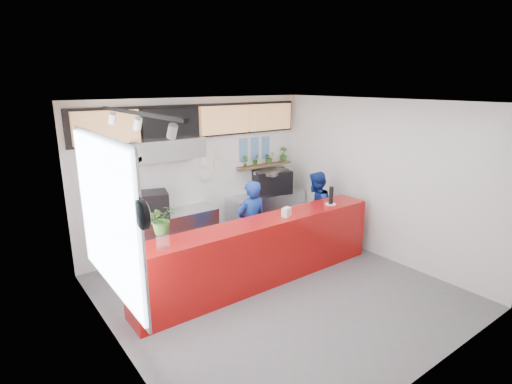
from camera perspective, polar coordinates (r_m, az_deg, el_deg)
floor at (r=6.69m, az=2.99°, el=-13.94°), size 5.00×5.00×0.00m
ceiling at (r=5.84m, az=3.41°, el=12.68°), size 5.00×5.00×0.00m
wall_back at (r=8.11m, az=-8.22°, el=2.59°), size 5.00×0.00×5.00m
wall_left at (r=4.96m, az=-19.72°, el=-6.50°), size 0.00×5.00×5.00m
wall_right at (r=7.89m, az=17.28°, el=1.69°), size 0.00×5.00×5.00m
service_counter at (r=6.72m, az=0.86°, el=-8.52°), size 4.50×0.60×1.10m
cream_band at (r=7.93m, az=-8.49°, el=10.35°), size 5.00×0.02×0.80m
prep_bench at (r=7.82m, az=-12.02°, el=-6.14°), size 1.80×0.60×0.90m
panini_oven at (r=7.48m, az=-14.48°, el=-1.74°), size 0.64×0.64×0.47m
extraction_hood at (r=7.33m, az=-12.59°, el=6.20°), size 1.20×0.70×0.35m
hood_lip at (r=7.36m, az=-12.50°, el=4.67°), size 1.20×0.69×0.31m
right_bench at (r=8.94m, az=1.44°, el=-3.02°), size 1.80×0.60×0.90m
espresso_machine at (r=8.83m, az=2.21°, el=1.50°), size 0.92×0.77×0.51m
espresso_tray at (r=8.78m, az=2.22°, el=2.95°), size 0.86×0.73×0.07m
herb_shelf at (r=8.88m, az=1.19°, el=3.87°), size 1.40×0.18×0.04m
menu_board_far_left at (r=7.17m, az=-20.55°, el=8.63°), size 1.10×0.10×0.55m
menu_board_mid_left at (r=7.57m, az=-12.04°, el=9.58°), size 1.10×0.10×0.55m
menu_board_mid_right at (r=8.13m, az=-4.51°, el=10.23°), size 1.10×0.10×0.55m
menu_board_far_right at (r=8.80m, az=1.99°, el=10.66°), size 1.10×0.10×0.55m
soffit at (r=7.91m, az=-8.37°, el=9.98°), size 4.80×0.04×0.65m
window_pane at (r=5.18m, az=-20.61°, el=-3.32°), size 0.04×2.20×1.90m
window_frame at (r=5.18m, az=-20.40°, el=-3.29°), size 0.03×2.30×2.00m
wall_clock_rim at (r=3.98m, az=-15.96°, el=-3.11°), size 0.05×0.30×0.30m
wall_clock_face at (r=3.99m, az=-15.56°, el=-3.04°), size 0.02×0.26×0.26m
track_rail at (r=4.77m, az=-16.66°, el=10.76°), size 0.05×2.40×0.04m
dec_plate_a at (r=8.10m, az=-7.25°, el=4.43°), size 0.24×0.03×0.24m
dec_plate_b at (r=8.27m, az=-5.42°, el=4.00°), size 0.24×0.03×0.24m
dec_plate_c at (r=8.16m, az=-7.18°, el=2.36°), size 0.24×0.03×0.24m
dec_plate_d at (r=8.25m, az=-5.16°, el=5.74°), size 0.24×0.03×0.24m
photo_frame_a at (r=8.57m, az=-1.78°, el=6.83°), size 0.20×0.02×0.25m
photo_frame_b at (r=8.74m, az=-0.16°, el=7.01°), size 0.20×0.02×0.25m
photo_frame_c at (r=8.92m, az=1.40°, el=7.18°), size 0.20×0.02×0.25m
photo_frame_d at (r=8.61m, az=-1.77°, el=5.19°), size 0.20×0.02×0.25m
photo_frame_e at (r=8.78m, az=-0.16°, el=5.40°), size 0.20×0.02×0.25m
photo_frame_f at (r=8.96m, az=1.39°, el=5.59°), size 0.20×0.02×0.25m
staff_center at (r=7.20m, az=-0.66°, el=-4.64°), size 0.63×0.44×1.62m
staff_right at (r=8.18m, az=8.48°, el=-2.53°), size 0.95×0.88×1.56m
herb_a at (r=8.55m, az=-1.59°, el=4.42°), size 0.16×0.14×0.26m
herb_b at (r=8.71m, az=-0.02°, el=4.66°), size 0.16×0.13×0.26m
herb_c at (r=8.93m, az=1.86°, el=4.93°), size 0.27×0.25×0.27m
herb_d at (r=9.20m, az=3.95°, el=5.41°), size 0.22×0.21×0.33m
glass_vase at (r=5.56m, az=-13.15°, el=-6.82°), size 0.23×0.23×0.22m
basil_vase at (r=5.46m, az=-13.35°, el=-3.77°), size 0.39×0.35×0.40m
napkin_holder at (r=6.72m, az=4.38°, el=-2.87°), size 0.19×0.16×0.15m
white_plate at (r=7.48m, az=10.62°, el=-1.71°), size 0.23×0.23×0.01m
pepper_mill at (r=7.44m, az=10.68°, el=-0.47°), size 0.10×0.10×0.32m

